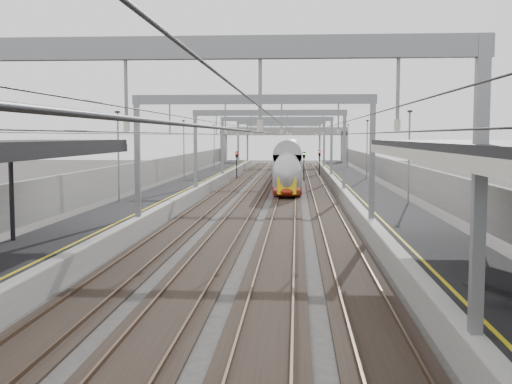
# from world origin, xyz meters

# --- Properties ---
(platform_left) EXTENTS (4.00, 120.00, 1.00)m
(platform_left) POSITION_xyz_m (-8.00, 45.00, 0.50)
(platform_left) COLOR black
(platform_left) RESTS_ON ground
(platform_right) EXTENTS (4.00, 120.00, 1.00)m
(platform_right) POSITION_xyz_m (8.00, 45.00, 0.50)
(platform_right) COLOR black
(platform_right) RESTS_ON ground
(tracks) EXTENTS (11.40, 140.00, 0.20)m
(tracks) POSITION_xyz_m (0.00, 45.00, 0.05)
(tracks) COLOR black
(tracks) RESTS_ON ground
(overhead_line) EXTENTS (13.00, 140.00, 6.60)m
(overhead_line) POSITION_xyz_m (0.00, 51.62, 6.14)
(overhead_line) COLOR gray
(overhead_line) RESTS_ON platform_left
(overbridge) EXTENTS (22.00, 2.20, 6.90)m
(overbridge) POSITION_xyz_m (0.00, 100.00, 5.31)
(overbridge) COLOR gray
(overbridge) RESTS_ON ground
(wall_left) EXTENTS (0.30, 120.00, 3.20)m
(wall_left) POSITION_xyz_m (-11.20, 45.00, 1.60)
(wall_left) COLOR gray
(wall_left) RESTS_ON ground
(wall_right) EXTENTS (0.30, 120.00, 3.20)m
(wall_right) POSITION_xyz_m (11.20, 45.00, 1.60)
(wall_right) COLOR gray
(wall_right) RESTS_ON ground
(train) EXTENTS (2.54, 46.23, 4.02)m
(train) POSITION_xyz_m (1.50, 62.87, 1.98)
(train) COLOR maroon
(train) RESTS_ON ground
(bench) EXTENTS (1.27, 1.99, 1.01)m
(bench) POSITION_xyz_m (7.45, 4.15, 1.61)
(bench) COLOR black
(bench) RESTS_ON platform_right
(signal_green) EXTENTS (0.32, 0.32, 3.48)m
(signal_green) POSITION_xyz_m (-5.20, 67.81, 2.42)
(signal_green) COLOR black
(signal_green) RESTS_ON ground
(signal_red_near) EXTENTS (0.32, 0.32, 3.48)m
(signal_red_near) POSITION_xyz_m (3.20, 66.04, 2.42)
(signal_red_near) COLOR black
(signal_red_near) RESTS_ON ground
(signal_red_far) EXTENTS (0.32, 0.32, 3.48)m
(signal_red_far) POSITION_xyz_m (5.40, 74.96, 2.42)
(signal_red_far) COLOR black
(signal_red_far) RESTS_ON ground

